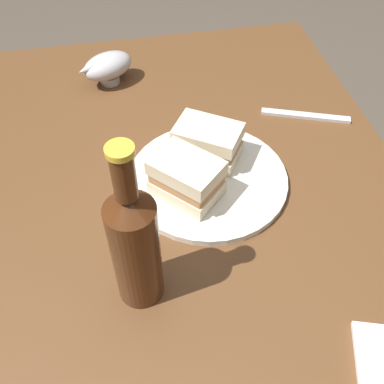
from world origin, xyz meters
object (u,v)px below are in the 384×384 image
gravy_boat (107,66)px  cider_bottle (135,244)px  fork (305,116)px  sandwich_half_left (208,142)px  sandwich_half_right (187,178)px  plate (208,179)px

gravy_boat → cider_bottle: cider_bottle is taller
cider_bottle → fork: 0.51m
sandwich_half_left → cider_bottle: bearing=-31.9°
sandwich_half_right → fork: sandwich_half_right is taller
plate → sandwich_half_right: sandwich_half_right is taller
gravy_boat → sandwich_half_right: bearing=15.9°
sandwich_half_right → fork: 0.33m
sandwich_half_right → gravy_boat: sandwich_half_right is taller
fork → cider_bottle: bearing=62.0°
sandwich_half_left → gravy_boat: bearing=-151.0°
plate → gravy_boat: gravy_boat is taller
plate → sandwich_half_left: (-0.05, 0.01, 0.04)m
sandwich_half_right → gravy_boat: bearing=-164.1°
plate → cider_bottle: size_ratio=1.00×
sandwich_half_left → gravy_boat: 0.33m
gravy_boat → plate: bearing=23.7°
sandwich_half_right → fork: size_ratio=0.75×
sandwich_half_left → fork: 0.25m
fork → plate: bearing=51.1°
plate → cider_bottle: 0.26m
plate → fork: bearing=120.4°
sandwich_half_right → cider_bottle: 0.20m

